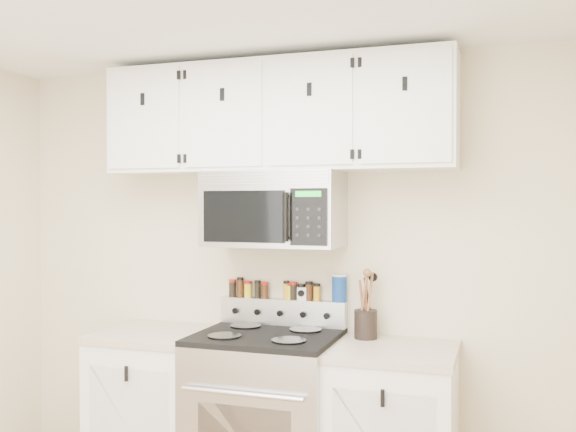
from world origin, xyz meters
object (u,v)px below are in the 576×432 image
object	(u,v)px
range	(266,418)
salt_canister	(339,288)
microwave	(274,209)
utensil_crock	(366,322)

from	to	relation	value
range	salt_canister	bearing A→B (deg)	39.70
range	microwave	xyz separation A→B (m)	(0.00, 0.13, 1.14)
microwave	salt_canister	world-z (taller)	microwave
microwave	utensil_crock	size ratio (longest dim) A/B	2.08
microwave	salt_canister	xyz separation A→B (m)	(0.34, 0.16, -0.45)
microwave	utensil_crock	bearing A→B (deg)	6.94
range	salt_canister	distance (m)	0.82
range	utensil_crock	distance (m)	0.76
range	utensil_crock	xyz separation A→B (m)	(0.51, 0.19, 0.53)
salt_canister	utensil_crock	bearing A→B (deg)	-28.56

